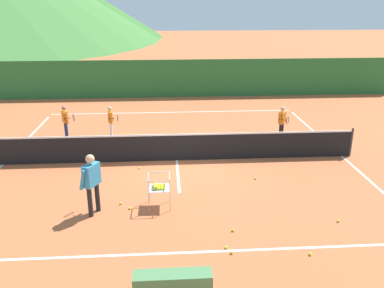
{
  "coord_description": "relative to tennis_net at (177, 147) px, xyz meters",
  "views": [
    {
      "loc": [
        -0.34,
        -13.03,
        5.33
      ],
      "look_at": [
        0.44,
        -1.41,
        1.11
      ],
      "focal_mm": 37.62,
      "sensor_mm": 36.0,
      "label": 1
    }
  ],
  "objects": [
    {
      "name": "ground_plane",
      "position": [
        0.0,
        0.0,
        -0.5
      ],
      "size": [
        120.0,
        120.0,
        0.0
      ],
      "primitive_type": "plane",
      "color": "#BC6038"
    },
    {
      "name": "line_baseline_near",
      "position": [
        0.0,
        -5.45,
        -0.5
      ],
      "size": [
        11.87,
        0.08,
        0.01
      ],
      "primitive_type": "cube",
      "color": "white",
      "rests_on": "ground"
    },
    {
      "name": "line_baseline_far",
      "position": [
        0.0,
        6.33,
        -0.5
      ],
      "size": [
        11.87,
        0.08,
        0.01
      ],
      "primitive_type": "cube",
      "color": "white",
      "rests_on": "ground"
    },
    {
      "name": "line_sideline_west",
      "position": [
        -5.93,
        0.0,
        -0.5
      ],
      "size": [
        0.08,
        11.78,
        0.01
      ],
      "primitive_type": "cube",
      "color": "white",
      "rests_on": "ground"
    },
    {
      "name": "line_sideline_east",
      "position": [
        5.93,
        0.0,
        -0.5
      ],
      "size": [
        0.08,
        11.78,
        0.01
      ],
      "primitive_type": "cube",
      "color": "white",
      "rests_on": "ground"
    },
    {
      "name": "line_service_center",
      "position": [
        0.0,
        0.0,
        -0.5
      ],
      "size": [
        0.08,
        5.04,
        0.01
      ],
      "primitive_type": "cube",
      "color": "white",
      "rests_on": "ground"
    },
    {
      "name": "tennis_net",
      "position": [
        0.0,
        0.0,
        0.0
      ],
      "size": [
        12.5,
        0.08,
        1.05
      ],
      "color": "#333338",
      "rests_on": "ground"
    },
    {
      "name": "instructor",
      "position": [
        -2.27,
        -3.53,
        0.5
      ],
      "size": [
        0.52,
        0.83,
        1.66
      ],
      "color": "black",
      "rests_on": "ground"
    },
    {
      "name": "student_0",
      "position": [
        -4.38,
        2.81,
        0.29
      ],
      "size": [
        0.59,
        0.54,
        1.31
      ],
      "color": "navy",
      "rests_on": "ground"
    },
    {
      "name": "student_1",
      "position": [
        -2.57,
        2.81,
        0.25
      ],
      "size": [
        0.44,
        0.59,
        1.25
      ],
      "color": "silver",
      "rests_on": "ground"
    },
    {
      "name": "student_2",
      "position": [
        4.28,
        2.07,
        0.29
      ],
      "size": [
        0.45,
        0.71,
        1.32
      ],
      "color": "black",
      "rests_on": "ground"
    },
    {
      "name": "ball_cart",
      "position": [
        -0.58,
        -3.27,
        0.09
      ],
      "size": [
        0.58,
        0.58,
        0.9
      ],
      "color": "#B7B7BC",
      "rests_on": "ground"
    },
    {
      "name": "tennis_ball_0",
      "position": [
        -1.64,
        -3.1,
        -0.47
      ],
      "size": [
        0.07,
        0.07,
        0.07
      ],
      "primitive_type": "sphere",
      "color": "yellow",
      "rests_on": "ground"
    },
    {
      "name": "tennis_ball_1",
      "position": [
        1.22,
        -4.66,
        -0.47
      ],
      "size": [
        0.07,
        0.07,
        0.07
      ],
      "primitive_type": "sphere",
      "color": "yellow",
      "rests_on": "ground"
    },
    {
      "name": "tennis_ball_2",
      "position": [
        -1.37,
        -3.38,
        -0.47
      ],
      "size": [
        0.07,
        0.07,
        0.07
      ],
      "primitive_type": "sphere",
      "color": "yellow",
      "rests_on": "ground"
    },
    {
      "name": "tennis_ball_3",
      "position": [
        3.95,
        -4.41,
        -0.47
      ],
      "size": [
        0.07,
        0.07,
        0.07
      ],
      "primitive_type": "sphere",
      "color": "yellow",
      "rests_on": "ground"
    },
    {
      "name": "tennis_ball_4",
      "position": [
        0.95,
        -5.35,
        -0.47
      ],
      "size": [
        0.07,
        0.07,
        0.07
      ],
      "primitive_type": "sphere",
      "color": "yellow",
      "rests_on": "ground"
    },
    {
      "name": "tennis_ball_5",
      "position": [
        1.04,
        -5.56,
        -0.47
      ],
      "size": [
        0.07,
        0.07,
        0.07
      ],
      "primitive_type": "sphere",
      "color": "yellow",
      "rests_on": "ground"
    },
    {
      "name": "tennis_ball_6",
      "position": [
        2.41,
        -1.72,
        -0.47
      ],
      "size": [
        0.07,
        0.07,
        0.07
      ],
      "primitive_type": "sphere",
      "color": "yellow",
      "rests_on": "ground"
    },
    {
      "name": "tennis_ball_7",
      "position": [
        2.76,
        -5.73,
        -0.47
      ],
      "size": [
        0.07,
        0.07,
        0.07
      ],
      "primitive_type": "sphere",
      "color": "yellow",
      "rests_on": "ground"
    },
    {
      "name": "tennis_ball_8",
      "position": [
        -1.27,
        -0.67,
        -0.47
      ],
      "size": [
        0.07,
        0.07,
        0.07
      ],
      "primitive_type": "sphere",
      "color": "yellow",
      "rests_on": "ground"
    },
    {
      "name": "windscreen_fence",
      "position": [
        0.0,
        9.65,
        0.56
      ],
      "size": [
        26.11,
        0.08,
        2.13
      ],
      "primitive_type": "cube",
      "color": "#286B33",
      "rests_on": "ground"
    },
    {
      "name": "courtside_bench",
      "position": [
        -0.29,
        -6.74,
        -0.27
      ],
      "size": [
        1.5,
        0.36,
        0.46
      ],
      "primitive_type": "cube",
      "color": "#4C7F4C",
      "rests_on": "ground"
    }
  ]
}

